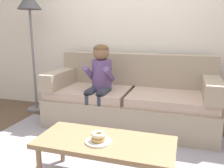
% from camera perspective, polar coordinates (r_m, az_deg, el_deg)
% --- Properties ---
extents(ground, '(10.00, 10.00, 0.00)m').
position_cam_1_polar(ground, '(2.65, -2.19, -16.00)').
color(ground, brown).
extents(wall_back, '(8.00, 0.10, 2.80)m').
position_cam_1_polar(wall_back, '(3.68, 5.17, 14.65)').
color(wall_back, silver).
rests_on(wall_back, ground).
extents(area_rug, '(2.82, 2.04, 0.01)m').
position_cam_1_polar(area_rug, '(2.45, -4.26, -18.54)').
color(area_rug, '#9993A3').
rests_on(area_rug, ground).
extents(couch, '(2.20, 0.90, 0.95)m').
position_cam_1_polar(couch, '(3.25, 4.47, -3.95)').
color(couch, tan).
rests_on(couch, ground).
extents(coffee_table, '(1.14, 0.50, 0.40)m').
position_cam_1_polar(coffee_table, '(2.02, -1.72, -14.35)').
color(coffee_table, '#937551').
rests_on(coffee_table, ground).
extents(person_child, '(0.34, 0.58, 1.10)m').
position_cam_1_polar(person_child, '(3.08, -2.93, 1.41)').
color(person_child, '#664C84').
rests_on(person_child, ground).
extents(plate, '(0.21, 0.21, 0.01)m').
position_cam_1_polar(plate, '(1.97, -3.28, -13.57)').
color(plate, white).
rests_on(plate, coffee_table).
extents(donut, '(0.16, 0.16, 0.04)m').
position_cam_1_polar(donut, '(1.96, -3.29, -12.92)').
color(donut, tan).
rests_on(donut, plate).
extents(donut_second, '(0.17, 0.17, 0.04)m').
position_cam_1_polar(donut_second, '(1.94, -3.30, -11.96)').
color(donut_second, beige).
rests_on(donut_second, donut).
extents(floor_lamp, '(0.36, 0.36, 1.84)m').
position_cam_1_polar(floor_lamp, '(3.93, -19.07, 16.01)').
color(floor_lamp, slate).
rests_on(floor_lamp, ground).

